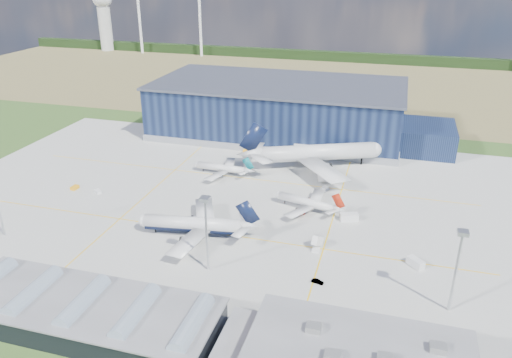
% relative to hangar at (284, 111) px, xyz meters
% --- Properties ---
extents(ground, '(600.00, 600.00, 0.00)m').
position_rel_hangar_xyz_m(ground, '(-2.81, -94.80, -11.62)').
color(ground, '#314F1D').
rests_on(ground, ground).
extents(apron, '(220.00, 160.00, 0.08)m').
position_rel_hangar_xyz_m(apron, '(-2.81, -84.80, -11.59)').
color(apron, '#9A9A95').
rests_on(apron, ground).
extents(farmland, '(600.00, 220.00, 0.01)m').
position_rel_hangar_xyz_m(farmland, '(-2.81, 125.20, -11.62)').
color(farmland, olive).
rests_on(farmland, ground).
extents(treeline, '(600.00, 8.00, 8.00)m').
position_rel_hangar_xyz_m(treeline, '(-2.81, 205.20, -7.62)').
color(treeline, black).
rests_on(treeline, ground).
extents(horizon_dressing, '(440.20, 18.00, 70.00)m').
position_rel_hangar_xyz_m(horizon_dressing, '(-194.11, 199.58, 22.58)').
color(horizon_dressing, white).
rests_on(horizon_dressing, ground).
extents(hangar, '(145.00, 62.00, 26.10)m').
position_rel_hangar_xyz_m(hangar, '(0.00, 0.00, 0.00)').
color(hangar, '#0F1935').
rests_on(hangar, ground).
extents(glass_concourse, '(78.00, 23.00, 8.60)m').
position_rel_hangar_xyz_m(glass_concourse, '(-9.26, -154.80, -7.93)').
color(glass_concourse, black).
rests_on(glass_concourse, ground).
extents(light_mast_center, '(2.60, 2.60, 23.00)m').
position_rel_hangar_xyz_m(light_mast_center, '(7.19, -124.80, 3.82)').
color(light_mast_center, '#B3B6BA').
rests_on(light_mast_center, ground).
extents(light_mast_east, '(2.60, 2.60, 23.00)m').
position_rel_hangar_xyz_m(light_mast_east, '(72.19, -124.80, 3.82)').
color(light_mast_east, '#B3B6BA').
rests_on(light_mast_east, ground).
extents(airliner_navy, '(45.72, 44.98, 13.18)m').
position_rel_hangar_xyz_m(airliner_navy, '(-4.35, -107.91, -5.02)').
color(airliner_navy, silver).
rests_on(airliner_navy, ground).
extents(airliner_red, '(33.30, 32.89, 8.88)m').
position_rel_hangar_xyz_m(airliner_red, '(26.99, -79.98, -7.18)').
color(airliner_red, silver).
rests_on(airliner_red, ground).
extents(airliner_widebody, '(81.98, 81.28, 20.42)m').
position_rel_hangar_xyz_m(airliner_widebody, '(24.12, -39.80, -1.41)').
color(airliner_widebody, silver).
rests_on(airliner_widebody, ground).
extents(airliner_regional, '(28.06, 27.52, 8.71)m').
position_rel_hangar_xyz_m(airliner_regional, '(-12.50, -58.43, -7.26)').
color(airliner_regional, silver).
rests_on(airliner_regional, ground).
extents(gse_tug_a, '(2.26, 3.38, 1.33)m').
position_rel_hangar_xyz_m(gse_tug_a, '(-61.99, -88.10, -10.95)').
color(gse_tug_a, orange).
rests_on(gse_tug_a, ground).
extents(gse_tug_b, '(2.00, 2.89, 1.22)m').
position_rel_hangar_xyz_m(gse_tug_b, '(30.56, -140.80, -11.01)').
color(gse_tug_b, orange).
rests_on(gse_tug_b, ground).
extents(gse_van_a, '(6.58, 4.48, 2.64)m').
position_rel_hangar_xyz_m(gse_van_a, '(42.60, -84.15, -10.30)').
color(gse_van_a, silver).
rests_on(gse_van_a, ground).
extents(gse_cart_a, '(2.90, 3.51, 1.30)m').
position_rel_hangar_xyz_m(gse_cart_a, '(30.92, -62.11, -10.96)').
color(gse_cart_a, silver).
rests_on(gse_cart_a, ground).
extents(gse_van_b, '(5.43, 5.44, 2.41)m').
position_rel_hangar_xyz_m(gse_van_b, '(64.16, -106.69, -10.41)').
color(gse_van_b, silver).
rests_on(gse_van_b, ground).
extents(gse_tug_c, '(3.07, 3.81, 1.45)m').
position_rel_hangar_xyz_m(gse_tug_c, '(-10.29, -32.80, -10.89)').
color(gse_tug_c, orange).
rests_on(gse_tug_c, ground).
extents(gse_cart_b, '(3.51, 3.32, 1.27)m').
position_rel_hangar_xyz_m(gse_cart_b, '(-51.43, -88.74, -10.98)').
color(gse_cart_b, silver).
rests_on(gse_cart_b, ground).
extents(gse_van_c, '(6.07, 4.37, 2.64)m').
position_rel_hangar_xyz_m(gse_van_c, '(43.65, -140.80, -10.30)').
color(gse_van_c, silver).
rests_on(gse_van_c, ground).
extents(airstair, '(3.16, 4.95, 2.95)m').
position_rel_hangar_xyz_m(airstair, '(35.16, -104.28, -10.14)').
color(airstair, silver).
rests_on(airstair, ground).
extents(car_a, '(3.68, 1.50, 1.25)m').
position_rel_hangar_xyz_m(car_a, '(59.86, -142.80, -10.99)').
color(car_a, '#99999E').
rests_on(car_a, ground).
extents(car_b, '(3.54, 1.90, 1.11)m').
position_rel_hangar_xyz_m(car_b, '(38.39, -122.73, -11.06)').
color(car_b, '#99999E').
rests_on(car_b, ground).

